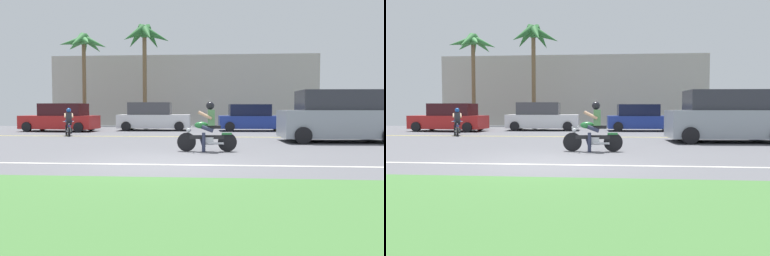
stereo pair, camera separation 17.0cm
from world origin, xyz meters
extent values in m
cube|color=#545459|center=(0.00, 3.00, -0.02)|extent=(56.00, 30.00, 0.04)
cube|color=#3D6B33|center=(0.00, -4.10, 0.03)|extent=(56.00, 3.80, 0.06)
cube|color=silver|center=(0.00, -0.32, 0.00)|extent=(50.40, 0.12, 0.01)
cube|color=yellow|center=(0.00, 8.32, 0.00)|extent=(50.40, 0.12, 0.01)
cylinder|color=black|center=(0.34, 2.45, 0.29)|extent=(0.58, 0.10, 0.58)
cylinder|color=black|center=(1.60, 2.48, 0.29)|extent=(0.58, 0.10, 0.58)
cylinder|color=#B7BAC1|center=(0.44, 2.45, 0.53)|extent=(0.26, 0.05, 0.51)
cube|color=black|center=(0.97, 2.47, 0.45)|extent=(1.06, 0.12, 0.12)
cube|color=#B7BAC1|center=(1.02, 2.47, 0.33)|extent=(0.31, 0.20, 0.23)
ellipsoid|color=#236B33|center=(0.80, 2.46, 0.81)|extent=(0.43, 0.23, 0.21)
cube|color=black|center=(1.17, 2.47, 0.76)|extent=(0.47, 0.22, 0.10)
cube|color=#236B33|center=(1.58, 2.48, 0.55)|extent=(0.31, 0.16, 0.06)
cylinder|color=#B7BAC1|center=(0.52, 2.46, 0.77)|extent=(0.05, 0.60, 0.03)
sphere|color=#B7BAC1|center=(0.40, 2.45, 0.65)|extent=(0.14, 0.14, 0.14)
cylinder|color=#B7BAC1|center=(1.25, 2.35, 0.26)|extent=(0.49, 0.08, 0.07)
cube|color=#4C7F4C|center=(1.11, 2.47, 1.05)|extent=(0.22, 0.31, 0.48)
sphere|color=black|center=(1.07, 2.47, 1.42)|extent=(0.25, 0.25, 0.25)
cylinder|color=#2D334C|center=(0.99, 2.56, 0.71)|extent=(0.39, 0.13, 0.24)
cylinder|color=#2D334C|center=(0.99, 2.37, 0.71)|extent=(0.39, 0.13, 0.24)
cylinder|color=#2D334C|center=(0.88, 2.33, 0.30)|extent=(0.11, 0.11, 0.59)
cylinder|color=#2D334C|center=(0.83, 2.58, 0.26)|extent=(0.20, 0.11, 0.33)
cylinder|color=tan|center=(0.91, 2.66, 1.12)|extent=(0.44, 0.10, 0.27)
cylinder|color=tan|center=(0.92, 2.27, 1.12)|extent=(0.44, 0.10, 0.27)
cube|color=#8C939E|center=(6.05, 6.19, 0.72)|extent=(4.55, 2.17, 1.09)
cube|color=#2D2F36|center=(6.14, 6.20, 1.66)|extent=(3.29, 1.84, 0.79)
cylinder|color=black|center=(7.62, 7.25, 0.32)|extent=(0.65, 0.24, 0.64)
cylinder|color=black|center=(4.40, 7.13, 0.32)|extent=(0.65, 0.24, 0.64)
cylinder|color=black|center=(4.47, 5.13, 0.32)|extent=(0.65, 0.24, 0.64)
cube|color=#AD1E1E|center=(-7.97, 11.96, 0.53)|extent=(4.46, 1.96, 0.76)
cube|color=#351116|center=(-7.71, 11.94, 1.27)|extent=(2.63, 1.59, 0.70)
cylinder|color=black|center=(-6.34, 12.64, 0.28)|extent=(0.57, 0.22, 0.56)
cylinder|color=black|center=(-9.46, 12.89, 0.28)|extent=(0.57, 0.22, 0.56)
cylinder|color=black|center=(-6.47, 11.03, 0.28)|extent=(0.57, 0.22, 0.56)
cylinder|color=black|center=(-9.59, 11.28, 0.28)|extent=(0.57, 0.22, 0.56)
cube|color=silver|center=(-2.62, 13.35, 0.55)|extent=(4.41, 1.92, 0.80)
cube|color=#414147|center=(-2.88, 13.34, 1.32)|extent=(2.58, 1.60, 0.74)
cylinder|color=black|center=(-4.14, 12.41, 0.28)|extent=(0.57, 0.21, 0.56)
cylinder|color=black|center=(-1.02, 12.56, 0.28)|extent=(0.57, 0.21, 0.56)
cylinder|color=black|center=(-4.22, 14.14, 0.28)|extent=(0.57, 0.21, 0.56)
cylinder|color=black|center=(-1.10, 14.28, 0.28)|extent=(0.57, 0.21, 0.56)
cube|color=navy|center=(3.35, 13.23, 0.52)|extent=(4.20, 1.95, 0.74)
cube|color=black|center=(3.11, 13.22, 1.23)|extent=(2.47, 1.61, 0.68)
cylinder|color=black|center=(1.93, 12.29, 0.28)|extent=(0.57, 0.21, 0.56)
cylinder|color=black|center=(4.88, 12.47, 0.28)|extent=(0.57, 0.21, 0.56)
cylinder|color=black|center=(1.82, 14.00, 0.28)|extent=(0.57, 0.21, 0.56)
cylinder|color=black|center=(4.78, 14.17, 0.28)|extent=(0.57, 0.21, 0.56)
cube|color=#2D663D|center=(9.31, 12.94, 0.56)|extent=(4.02, 1.72, 0.81)
cube|color=black|center=(9.07, 12.95, 1.33)|extent=(2.34, 1.46, 0.74)
cylinder|color=black|center=(7.86, 12.16, 0.28)|extent=(0.56, 0.19, 0.56)
cylinder|color=black|center=(7.90, 13.79, 0.28)|extent=(0.56, 0.19, 0.56)
cylinder|color=black|center=(10.76, 13.72, 0.28)|extent=(0.56, 0.19, 0.56)
cylinder|color=brown|center=(-7.82, 15.60, 2.96)|extent=(0.25, 0.25, 5.92)
sphere|color=#337538|center=(-7.82, 15.60, 5.92)|extent=(0.66, 0.66, 0.66)
cone|color=#337538|center=(-7.08, 15.67, 5.73)|extent=(1.81, 0.75, 1.13)
cone|color=#337538|center=(-7.46, 16.25, 5.73)|extent=(1.37, 1.80, 1.36)
cone|color=#337538|center=(-8.02, 16.32, 5.73)|extent=(1.04, 1.81, 1.41)
cone|color=#337538|center=(-8.47, 15.97, 5.73)|extent=(1.83, 1.40, 1.19)
cone|color=#337538|center=(-8.49, 15.26, 5.73)|extent=(1.84, 1.33, 1.01)
cone|color=#337538|center=(-7.97, 14.86, 5.73)|extent=(0.92, 1.82, 1.33)
cone|color=#337538|center=(-7.43, 14.96, 5.73)|extent=(1.44, 1.81, 0.99)
cylinder|color=brown|center=(-3.73, 15.90, 3.20)|extent=(0.28, 0.28, 6.41)
sphere|color=#28662D|center=(-3.73, 15.90, 6.41)|extent=(0.72, 0.72, 0.72)
cone|color=#28662D|center=(-2.91, 15.92, 6.20)|extent=(1.96, 0.71, 1.34)
cone|color=#28662D|center=(-3.36, 16.63, 6.20)|extent=(1.40, 1.91, 1.71)
cone|color=#28662D|center=(-4.40, 16.38, 6.20)|extent=(1.85, 1.60, 1.69)
cone|color=#28662D|center=(-4.29, 15.29, 6.20)|extent=(1.78, 1.84, 1.49)
cone|color=#28662D|center=(-3.39, 15.15, 6.20)|extent=(1.39, 2.02, 1.44)
cylinder|color=black|center=(-6.25, 9.15, 0.26)|extent=(0.28, 0.50, 0.51)
cylinder|color=black|center=(-5.79, 8.14, 0.26)|extent=(0.28, 0.50, 0.51)
cylinder|color=#B7BAC1|center=(-6.21, 9.07, 0.47)|extent=(0.13, 0.23, 0.44)
cube|color=black|center=(-6.02, 8.64, 0.39)|extent=(0.46, 0.88, 0.10)
cube|color=#B7BAC1|center=(-6.00, 8.61, 0.29)|extent=(0.27, 0.32, 0.20)
ellipsoid|color=navy|center=(-6.08, 8.78, 0.71)|extent=(0.37, 0.20, 0.19)
cube|color=black|center=(-5.95, 8.49, 0.66)|extent=(0.34, 0.45, 0.08)
cube|color=navy|center=(-5.80, 8.16, 0.48)|extent=(0.24, 0.30, 0.05)
cylinder|color=#B7BAC1|center=(-6.18, 9.01, 0.68)|extent=(0.49, 0.25, 0.03)
sphere|color=#B7BAC1|center=(-6.22, 9.10, 0.57)|extent=(0.12, 0.12, 0.12)
cylinder|color=#B7BAC1|center=(-6.01, 8.39, 0.23)|extent=(0.23, 0.41, 0.06)
cube|color=#2D2D33|center=(-5.97, 8.54, 0.92)|extent=(0.32, 0.28, 0.43)
sphere|color=#194C9E|center=(-5.98, 8.57, 1.24)|extent=(0.22, 0.22, 0.22)
cylinder|color=black|center=(-5.93, 8.66, 0.62)|extent=(0.24, 0.36, 0.21)
cylinder|color=black|center=(-6.09, 8.59, 0.62)|extent=(0.24, 0.36, 0.21)
cylinder|color=black|center=(-6.16, 8.67, 0.26)|extent=(0.12, 0.12, 0.52)
cylinder|color=black|center=(-5.97, 8.79, 0.23)|extent=(0.16, 0.20, 0.29)
cylinder|color=tan|center=(-5.88, 8.76, 0.98)|extent=(0.23, 0.38, 0.24)
cylinder|color=tan|center=(-6.19, 8.62, 0.98)|extent=(0.23, 0.38, 0.24)
cube|color=#A8A399|center=(-1.50, 21.00, 2.69)|extent=(20.34, 4.00, 5.37)
camera|label=1|loc=(1.38, -8.92, 1.33)|focal=34.61mm
camera|label=2|loc=(1.55, -8.91, 1.33)|focal=34.61mm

